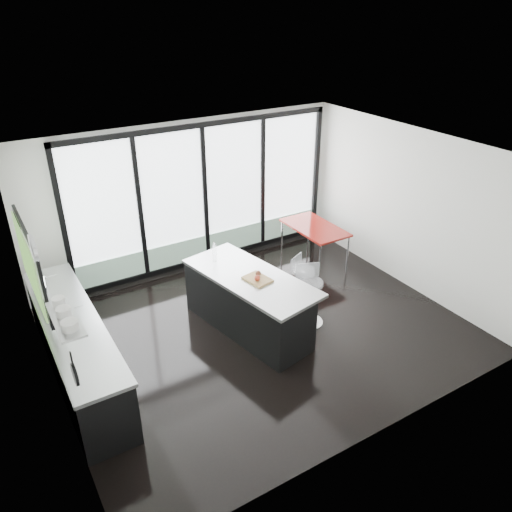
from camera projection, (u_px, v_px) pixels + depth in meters
floor at (260, 330)px, 7.85m from camera, size 6.00×5.00×0.00m
ceiling at (261, 156)px, 6.55m from camera, size 6.00×5.00×0.00m
wall_back at (203, 202)px, 9.25m from camera, size 6.00×0.09×2.80m
wall_front at (384, 342)px, 5.31m from camera, size 6.00×0.00×2.80m
wall_left at (38, 288)px, 5.97m from camera, size 0.26×5.00×2.80m
wall_right at (409, 209)px, 8.58m from camera, size 0.00×5.00×2.80m
counter_cabinets at (76, 348)px, 6.71m from camera, size 0.69×3.24×1.36m
island at (247, 303)px, 7.67m from camera, size 1.36×2.39×1.20m
bar_stool_near at (309, 303)px, 7.84m from camera, size 0.63×0.63×0.77m
bar_stool_far at (303, 287)px, 8.33m from camera, size 0.57×0.57×0.69m
red_table at (314, 243)px, 9.76m from camera, size 0.77×1.35×0.72m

